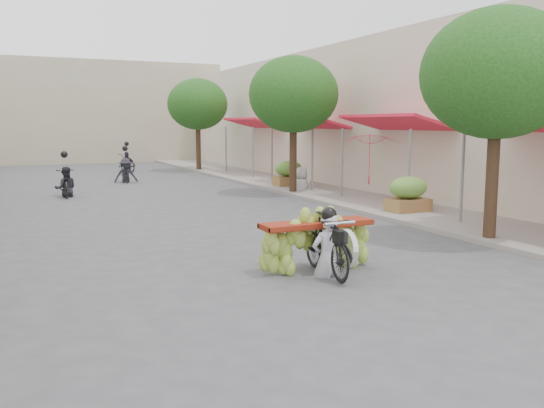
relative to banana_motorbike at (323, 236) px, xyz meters
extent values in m
plane|color=#4D4E52|center=(-0.55, -3.18, -0.70)|extent=(120.00, 120.00, 0.00)
cube|color=gray|center=(6.45, 11.82, -0.64)|extent=(4.00, 60.00, 0.12)
cube|color=beige|center=(11.45, 10.82, 2.30)|extent=(8.00, 40.00, 6.00)
cylinder|color=slate|center=(5.75, 2.72, 0.57)|extent=(0.08, 0.08, 2.55)
cube|color=red|center=(6.57, 6.82, 2.05)|extent=(1.77, 4.20, 0.53)
cylinder|color=slate|center=(5.75, 4.92, 0.57)|extent=(0.08, 0.08, 2.55)
cylinder|color=slate|center=(5.75, 8.72, 0.57)|extent=(0.08, 0.08, 2.55)
cube|color=red|center=(6.57, 12.82, 2.05)|extent=(1.77, 4.20, 0.53)
cylinder|color=slate|center=(5.75, 10.92, 0.57)|extent=(0.08, 0.08, 2.55)
cylinder|color=slate|center=(5.75, 14.72, 0.57)|extent=(0.08, 0.08, 2.55)
cube|color=red|center=(6.57, 18.82, 2.05)|extent=(1.77, 4.20, 0.53)
cylinder|color=slate|center=(5.75, 16.92, 0.57)|extent=(0.08, 0.08, 2.55)
cylinder|color=slate|center=(5.75, 20.72, 0.57)|extent=(0.08, 0.08, 2.55)
cube|color=#B0A58B|center=(-0.55, 34.82, 2.80)|extent=(20.00, 6.00, 7.00)
cylinder|color=#3A2719|center=(4.85, 0.82, 0.90)|extent=(0.28, 0.28, 3.20)
ellipsoid|color=#215418|center=(4.85, 0.82, 3.10)|extent=(3.40, 3.40, 2.90)
cylinder|color=#3A2719|center=(4.85, 10.82, 0.90)|extent=(0.28, 0.28, 3.20)
ellipsoid|color=#215418|center=(4.85, 10.82, 3.10)|extent=(3.40, 3.40, 2.90)
cylinder|color=#3A2719|center=(4.85, 22.82, 0.90)|extent=(0.28, 0.28, 3.20)
ellipsoid|color=#215418|center=(4.85, 22.82, 3.10)|extent=(3.40, 3.40, 2.90)
cube|color=olive|center=(5.65, 4.82, -0.33)|extent=(1.20, 0.80, 0.50)
ellipsoid|color=#639B3A|center=(5.65, 4.82, 0.25)|extent=(1.20, 0.88, 0.66)
cube|color=olive|center=(5.65, 12.82, -0.33)|extent=(1.20, 0.80, 0.50)
ellipsoid|color=#639B3A|center=(5.65, 12.82, 0.25)|extent=(1.20, 0.88, 0.66)
imported|color=black|center=(0.00, -0.11, -0.14)|extent=(0.73, 1.96, 1.12)
cylinder|color=silver|center=(0.00, -0.76, -0.08)|extent=(0.10, 0.66, 0.66)
cube|color=black|center=(0.00, -0.66, 0.10)|extent=(0.28, 0.22, 0.22)
cylinder|color=silver|center=(0.00, -0.56, 0.32)|extent=(0.60, 0.05, 0.05)
cube|color=maroon|center=(0.00, 0.24, 0.18)|extent=(2.14, 0.55, 0.10)
imported|color=silver|center=(0.00, -0.16, 0.44)|extent=(0.61, 0.45, 1.69)
sphere|color=black|center=(0.00, -0.19, 1.26)|extent=(0.28, 0.28, 0.28)
imported|color=red|center=(5.41, 6.49, 1.74)|extent=(2.04, 2.04, 1.69)
imported|color=beige|center=(5.45, 11.24, 0.33)|extent=(0.93, 0.58, 1.81)
imported|color=black|center=(-3.19, 13.67, -0.21)|extent=(0.76, 1.78, 0.98)
imported|color=#25242C|center=(-3.19, 13.67, 0.42)|extent=(0.82, 0.53, 1.65)
sphere|color=black|center=(-3.19, 13.67, 0.88)|extent=(0.26, 0.26, 0.26)
imported|color=black|center=(-0.17, 18.05, -0.26)|extent=(0.50, 1.52, 0.88)
imported|color=#25242C|center=(-0.17, 18.05, 0.42)|extent=(1.08, 0.60, 1.65)
sphere|color=black|center=(-0.17, 18.05, 0.88)|extent=(0.26, 0.26, 0.26)
imported|color=black|center=(1.09, 24.38, -0.21)|extent=(1.02, 1.85, 0.98)
imported|color=#25242C|center=(1.09, 24.38, 0.42)|extent=(1.06, 0.75, 1.65)
sphere|color=black|center=(1.09, 24.38, 0.88)|extent=(0.26, 0.26, 0.26)
camera|label=1|loc=(-5.10, -8.88, 2.00)|focal=38.00mm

